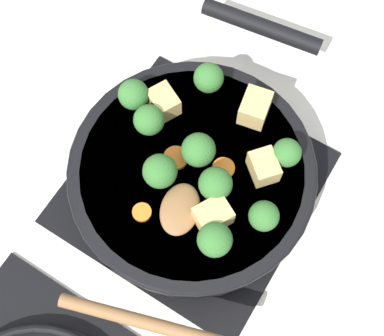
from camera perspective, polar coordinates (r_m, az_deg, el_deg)
ground_plane at (r=0.75m, az=-0.00°, el=-2.09°), size 2.40×2.40×0.00m
front_burner_grate at (r=0.73m, az=-0.00°, el=-1.78°), size 0.31×0.31×0.03m
skillet_pan at (r=0.70m, az=0.10°, el=-0.42°), size 0.32×0.43×0.05m
wooden_spoon at (r=0.63m, az=-3.04°, el=-10.64°), size 0.20×0.21×0.02m
tofu_cube_center_large at (r=0.70m, az=-3.04°, el=7.03°), size 0.05×0.05×0.03m
tofu_cube_near_handle at (r=0.70m, az=6.73°, el=6.40°), size 0.04×0.05×0.03m
tofu_cube_east_chunk at (r=0.67m, az=7.66°, el=0.12°), size 0.05×0.05×0.03m
tofu_cube_west_chunk at (r=0.64m, az=2.23°, el=-5.09°), size 0.05×0.05×0.03m
broccoli_floret_near_spoon at (r=0.65m, az=-3.44°, el=-0.35°), size 0.04×0.04×0.05m
broccoli_floret_center_top at (r=0.70m, az=1.78°, el=9.57°), size 0.04×0.04×0.05m
broccoli_floret_east_rim at (r=0.62m, az=2.44°, el=-7.65°), size 0.04×0.04×0.05m
broccoli_floret_west_rim at (r=0.64m, az=7.67°, el=-5.11°), size 0.04×0.04×0.04m
broccoli_floret_north_edge at (r=0.68m, az=-4.61°, el=5.11°), size 0.04×0.04×0.05m
broccoli_floret_south_cluster at (r=0.66m, az=0.61°, el=1.98°), size 0.04×0.04×0.05m
broccoli_floret_mid_floret at (r=0.70m, az=-6.26°, el=7.78°), size 0.04×0.04×0.05m
broccoli_floret_small_inner at (r=0.67m, az=10.08°, el=1.60°), size 0.04×0.04×0.04m
broccoli_floret_tall_stem at (r=0.64m, az=2.51°, el=-1.70°), size 0.04×0.04×0.05m
carrot_slice_orange_thin at (r=0.66m, az=-5.36°, el=-4.72°), size 0.02×0.02×0.01m
carrot_slice_near_center at (r=0.67m, az=3.38°, el=-0.04°), size 0.03×0.03×0.01m
carrot_slice_edge_slice at (r=0.68m, az=-1.87°, el=0.89°), size 0.03×0.03×0.01m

